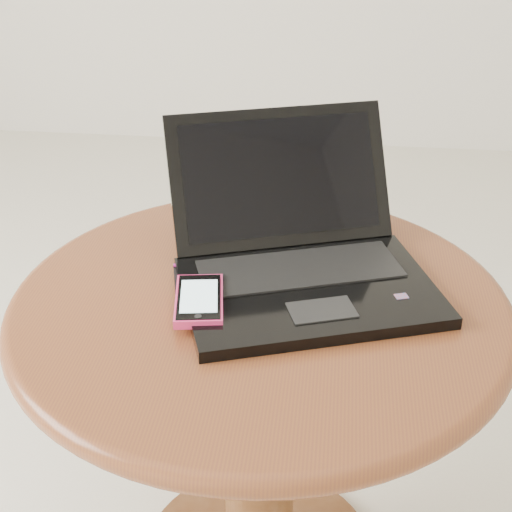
# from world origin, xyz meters

# --- Properties ---
(table) EXTENTS (0.66, 0.66, 0.52)m
(table) POSITION_xyz_m (0.10, 0.05, 0.41)
(table) COLOR #4F270D
(table) RESTS_ON ground
(laptop) EXTENTS (0.40, 0.41, 0.19)m
(laptop) POSITION_xyz_m (0.15, 0.10, 0.56)
(laptop) COLOR black
(laptop) RESTS_ON table
(phone_black) EXTENTS (0.09, 0.14, 0.01)m
(phone_black) POSITION_xyz_m (0.02, 0.05, 0.53)
(phone_black) COLOR black
(phone_black) RESTS_ON table
(phone_pink) EXTENTS (0.08, 0.12, 0.01)m
(phone_pink) POSITION_xyz_m (0.03, 0.01, 0.54)
(phone_pink) COLOR #F53374
(phone_pink) RESTS_ON phone_black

